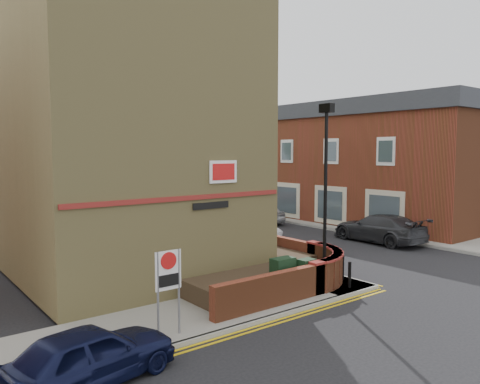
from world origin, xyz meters
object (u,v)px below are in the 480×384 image
at_px(lamppost, 325,193).
at_px(silver_car_near, 250,229).
at_px(utility_cabinet_large, 283,276).
at_px(navy_hatchback, 90,355).
at_px(zone_sign, 168,277).

xyz_separation_m(lamppost, silver_car_near, (3.40, 8.26, -2.70)).
relative_size(utility_cabinet_large, navy_hatchback, 0.32).
relative_size(navy_hatchback, silver_car_near, 0.95).
xyz_separation_m(lamppost, utility_cabinet_large, (-1.90, 0.10, -2.62)).
distance_m(zone_sign, silver_car_near, 13.47).
xyz_separation_m(zone_sign, navy_hatchback, (-2.40, -1.00, -1.01)).
xyz_separation_m(lamppost, zone_sign, (-6.60, -0.70, -1.70)).
bearing_deg(lamppost, utility_cabinet_large, 176.99).
bearing_deg(lamppost, silver_car_near, 67.63).
distance_m(utility_cabinet_large, navy_hatchback, 7.32).
bearing_deg(zone_sign, navy_hatchback, -157.43).
distance_m(zone_sign, navy_hatchback, 2.79).
height_order(navy_hatchback, silver_car_near, silver_car_near).
distance_m(navy_hatchback, silver_car_near, 15.91).
height_order(lamppost, zone_sign, lamppost).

